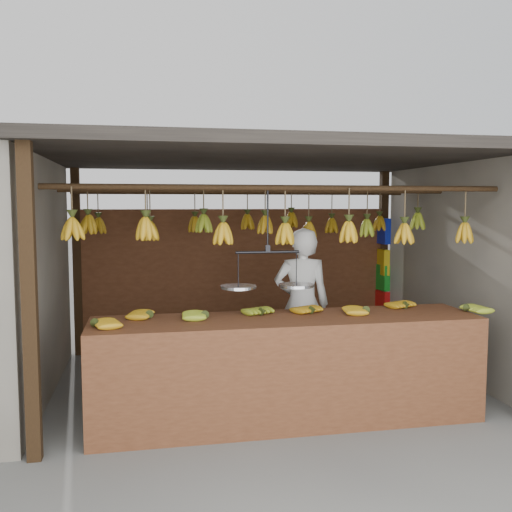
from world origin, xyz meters
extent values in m
plane|color=#5B5B57|center=(0.00, 0.00, 0.00)|extent=(80.00, 80.00, 0.00)
cube|color=black|center=(-2.00, -1.50, 1.15)|extent=(0.10, 0.10, 2.30)
cube|color=black|center=(-2.00, 1.50, 1.15)|extent=(0.10, 0.10, 2.30)
cube|color=black|center=(2.00, 1.50, 1.15)|extent=(0.10, 0.10, 2.30)
cube|color=black|center=(0.00, 0.00, 2.35)|extent=(4.30, 3.30, 0.10)
cylinder|color=black|center=(0.00, -1.00, 2.00)|extent=(4.00, 0.05, 0.05)
cylinder|color=black|center=(0.00, 0.00, 2.00)|extent=(4.00, 0.05, 0.05)
cylinder|color=black|center=(0.00, 1.00, 2.00)|extent=(4.00, 0.05, 0.05)
cube|color=#59301A|center=(0.00, 1.50, 0.90)|extent=(4.00, 0.06, 1.80)
cube|color=#59301A|center=(-0.01, -1.10, 0.86)|extent=(3.30, 0.73, 0.08)
cube|color=#59301A|center=(-0.01, -1.47, 0.45)|extent=(3.30, 0.04, 0.90)
cube|color=black|center=(-1.56, -1.42, 0.41)|extent=(0.07, 0.07, 0.82)
cube|color=black|center=(1.55, -1.42, 0.41)|extent=(0.07, 0.07, 0.82)
cube|color=black|center=(-1.56, -0.78, 0.41)|extent=(0.07, 0.07, 0.82)
cube|color=black|center=(1.55, -0.78, 0.41)|extent=(0.07, 0.07, 0.82)
ellipsoid|color=#B48013|center=(-1.57, -1.24, 0.93)|extent=(0.28, 0.24, 0.06)
ellipsoid|color=#B48013|center=(-1.15, -0.91, 0.93)|extent=(0.28, 0.23, 0.06)
ellipsoid|color=#92A523|center=(-0.70, -1.02, 0.93)|extent=(0.25, 0.19, 0.06)
ellipsoid|color=#92A523|center=(-0.19, -1.00, 0.93)|extent=(0.26, 0.29, 0.06)
ellipsoid|color=#B48013|center=(0.25, -1.01, 0.93)|extent=(0.27, 0.30, 0.06)
ellipsoid|color=#B48013|center=(0.71, -1.08, 0.93)|extent=(0.27, 0.22, 0.06)
ellipsoid|color=#B48013|center=(1.17, -0.94, 0.93)|extent=(0.26, 0.29, 0.06)
ellipsoid|color=#92A523|center=(1.63, -1.21, 0.93)|extent=(0.26, 0.21, 0.06)
ellipsoid|color=#B48013|center=(-1.75, -1.04, 1.67)|extent=(0.16, 0.16, 0.28)
ellipsoid|color=#B48013|center=(-1.18, -0.99, 1.66)|extent=(0.16, 0.16, 0.28)
ellipsoid|color=#B48013|center=(-0.54, -1.00, 1.61)|extent=(0.16, 0.16, 0.28)
ellipsoid|color=#B48013|center=(0.00, -0.98, 1.61)|extent=(0.16, 0.16, 0.28)
ellipsoid|color=#B48013|center=(0.56, -1.05, 1.62)|extent=(0.16, 0.16, 0.28)
ellipsoid|color=#B48013|center=(1.09, -1.01, 1.60)|extent=(0.16, 0.16, 0.28)
ellipsoid|color=#B48013|center=(1.70, -0.99, 1.60)|extent=(0.16, 0.16, 0.28)
ellipsoid|color=#B48013|center=(-1.72, -0.01, 1.66)|extent=(0.16, 0.16, 0.28)
ellipsoid|color=#B48013|center=(-1.13, -0.03, 1.59)|extent=(0.16, 0.16, 0.28)
ellipsoid|color=#92A523|center=(-0.60, -0.04, 1.67)|extent=(0.16, 0.16, 0.28)
ellipsoid|color=#B48013|center=(0.03, -0.02, 1.65)|extent=(0.16, 0.16, 0.28)
ellipsoid|color=#B48013|center=(0.52, 0.05, 1.58)|extent=(0.16, 0.16, 0.28)
ellipsoid|color=#92A523|center=(1.14, -0.02, 1.61)|extent=(0.16, 0.16, 0.28)
ellipsoid|color=#92A523|center=(1.75, 0.03, 1.68)|extent=(0.16, 0.16, 0.28)
ellipsoid|color=#B48013|center=(-1.70, 0.98, 1.62)|extent=(0.16, 0.16, 0.28)
ellipsoid|color=#B48013|center=(-1.15, 0.96, 1.62)|extent=(0.16, 0.16, 0.28)
ellipsoid|color=#B48013|center=(-0.60, 0.97, 1.63)|extent=(0.16, 0.16, 0.28)
ellipsoid|color=#B48013|center=(0.04, 1.05, 1.65)|extent=(0.16, 0.16, 0.28)
ellipsoid|color=#B48013|center=(0.56, 0.95, 1.67)|extent=(0.16, 0.16, 0.28)
ellipsoid|color=#B48013|center=(1.10, 1.01, 1.60)|extent=(0.16, 0.16, 0.28)
ellipsoid|color=#B48013|center=(1.70, 0.95, 1.62)|extent=(0.16, 0.16, 0.28)
cylinder|color=black|center=(-0.16, -1.00, 1.73)|extent=(0.02, 0.02, 0.55)
cylinder|color=black|center=(-0.16, -1.00, 1.45)|extent=(0.55, 0.03, 0.02)
cylinder|color=silver|center=(-0.41, -1.00, 1.15)|extent=(0.30, 0.30, 0.02)
cylinder|color=silver|center=(0.10, -1.00, 1.15)|extent=(0.30, 0.30, 0.02)
imported|color=white|center=(0.43, 0.00, 0.81)|extent=(0.65, 0.49, 1.61)
cube|color=#1426BF|center=(1.94, 1.35, 1.51)|extent=(0.08, 0.26, 0.34)
cube|color=yellow|center=(1.94, 1.35, 1.09)|extent=(0.08, 0.26, 0.34)
cube|color=#199926|center=(1.94, 1.35, 0.88)|extent=(0.08, 0.26, 0.34)
cube|color=red|center=(1.94, 1.35, 0.53)|extent=(0.08, 0.26, 0.34)
camera|label=1|loc=(-1.20, -5.74, 1.86)|focal=40.00mm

